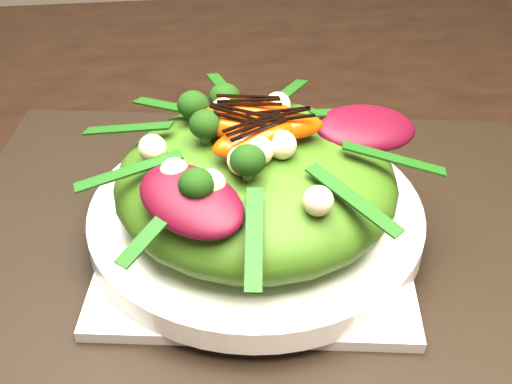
{
  "coord_description": "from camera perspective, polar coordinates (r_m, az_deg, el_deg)",
  "views": [
    {
      "loc": [
        -0.32,
        -0.52,
        1.12
      ],
      "look_at": [
        -0.27,
        -0.09,
        0.8
      ],
      "focal_mm": 48.0,
      "sensor_mm": 36.0,
      "label": 1
    }
  ],
  "objects": [
    {
      "name": "macadamia_nut",
      "position": [
        0.49,
        3.88,
        3.49
      ],
      "size": [
        0.03,
        0.03,
        0.02
      ],
      "primitive_type": "sphere",
      "rotation": [
        0.0,
        0.0,
        0.28
      ],
      "color": "beige",
      "rests_on": "lettuce_mound"
    },
    {
      "name": "lettuce_mound",
      "position": [
        0.53,
        0.0,
        0.9
      ],
      "size": [
        0.26,
        0.26,
        0.08
      ],
      "primitive_type": "ellipsoid",
      "rotation": [
        0.0,
        0.0,
        -0.17
      ],
      "color": "#375E11",
      "rests_on": "salad_bowl"
    },
    {
      "name": "salad_bowl",
      "position": [
        0.55,
        0.0,
        -2.05
      ],
      "size": [
        0.3,
        0.3,
        0.02
      ],
      "primitive_type": "cylinder",
      "rotation": [
        0.0,
        0.0,
        -0.11
      ],
      "color": "white",
      "rests_on": "plate_base"
    },
    {
      "name": "balsamic_drizzle",
      "position": [
        0.51,
        -0.03,
        6.62
      ],
      "size": [
        0.05,
        0.01,
        0.0
      ],
      "primitive_type": "cube",
      "rotation": [
        0.0,
        0.0,
        0.27
      ],
      "color": "black",
      "rests_on": "orange_segment"
    },
    {
      "name": "orange_segment",
      "position": [
        0.52,
        -0.03,
        5.7
      ],
      "size": [
        0.07,
        0.04,
        0.02
      ],
      "primitive_type": "ellipsoid",
      "rotation": [
        0.0,
        0.0,
        0.27
      ],
      "color": "#E43503",
      "rests_on": "lettuce_mound"
    },
    {
      "name": "placemat",
      "position": [
        0.57,
        0.0,
        -3.71
      ],
      "size": [
        0.56,
        0.46,
        0.0
      ],
      "primitive_type": "cube",
      "rotation": [
        0.0,
        0.0,
        -0.17
      ],
      "color": "black",
      "rests_on": "dining_table"
    },
    {
      "name": "plate_base",
      "position": [
        0.56,
        0.0,
        -3.2
      ],
      "size": [
        0.27,
        0.27,
        0.01
      ],
      "primitive_type": "cube",
      "rotation": [
        0.0,
        0.0,
        -0.16
      ],
      "color": "silver",
      "rests_on": "placemat"
    },
    {
      "name": "broccoli_floret",
      "position": [
        0.54,
        -6.39,
        6.89
      ],
      "size": [
        0.04,
        0.04,
        0.03
      ],
      "primitive_type": "sphere",
      "rotation": [
        0.0,
        0.0,
        -0.14
      ],
      "color": "black",
      "rests_on": "lettuce_mound"
    },
    {
      "name": "radicchio_leaf",
      "position": [
        0.55,
        9.14,
        5.27
      ],
      "size": [
        0.09,
        0.07,
        0.02
      ],
      "primitive_type": "ellipsoid",
      "rotation": [
        0.0,
        0.0,
        0.15
      ],
      "color": "#410613",
      "rests_on": "lettuce_mound"
    }
  ]
}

